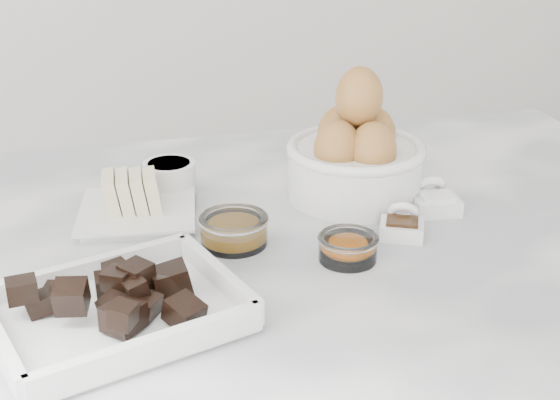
% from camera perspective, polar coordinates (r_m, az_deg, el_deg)
% --- Properties ---
extents(marble_slab, '(1.20, 0.80, 0.04)m').
position_cam_1_polar(marble_slab, '(0.96, -0.73, -4.12)').
color(marble_slab, white).
rests_on(marble_slab, cabinet).
extents(chocolate_dish, '(0.28, 0.25, 0.06)m').
position_cam_1_polar(chocolate_dish, '(0.79, -11.89, -7.42)').
color(chocolate_dish, white).
rests_on(chocolate_dish, marble_slab).
extents(butter_plate, '(0.17, 0.17, 0.06)m').
position_cam_1_polar(butter_plate, '(1.01, -10.57, -0.22)').
color(butter_plate, white).
rests_on(butter_plate, marble_slab).
extents(sugar_ramekin, '(0.07, 0.07, 0.04)m').
position_cam_1_polar(sugar_ramekin, '(1.09, -8.08, 1.77)').
color(sugar_ramekin, white).
rests_on(sugar_ramekin, marble_slab).
extents(egg_bowl, '(0.19, 0.19, 0.18)m').
position_cam_1_polar(egg_bowl, '(1.05, 5.55, 3.23)').
color(egg_bowl, white).
rests_on(egg_bowl, marble_slab).
extents(honey_bowl, '(0.08, 0.08, 0.04)m').
position_cam_1_polar(honey_bowl, '(0.93, -3.39, -2.16)').
color(honey_bowl, white).
rests_on(honey_bowl, marble_slab).
extents(zest_bowl, '(0.07, 0.07, 0.03)m').
position_cam_1_polar(zest_bowl, '(0.90, 4.99, -3.42)').
color(zest_bowl, white).
rests_on(zest_bowl, marble_slab).
extents(vanilla_spoon, '(0.07, 0.08, 0.04)m').
position_cam_1_polar(vanilla_spoon, '(0.97, 8.92, -1.78)').
color(vanilla_spoon, white).
rests_on(vanilla_spoon, marble_slab).
extents(salt_spoon, '(0.06, 0.08, 0.04)m').
position_cam_1_polar(salt_spoon, '(1.04, 11.21, 0.04)').
color(salt_spoon, white).
rests_on(salt_spoon, marble_slab).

